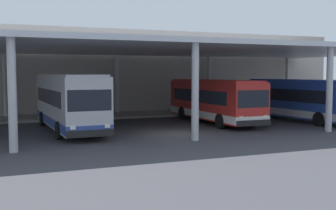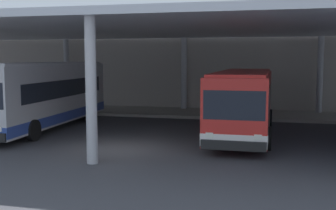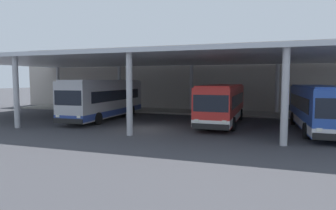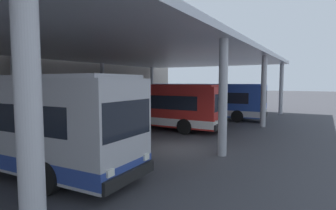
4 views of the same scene
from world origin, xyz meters
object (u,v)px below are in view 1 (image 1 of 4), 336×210
bus_nearest_bay (69,102)px  bus_middle_bay (301,99)px  bus_second_bay (213,100)px  bench_waiting (235,105)px

bus_nearest_bay → bus_middle_bay: (17.39, -1.03, -0.19)m
bus_nearest_bay → bus_second_bay: bus_nearest_bay is taller
bus_middle_bay → bus_nearest_bay: bearing=176.6°
bus_nearest_bay → bench_waiting: (16.90, 7.70, -1.18)m
bus_nearest_bay → bench_waiting: bus_nearest_bay is taller
bus_nearest_bay → bench_waiting: 18.61m
bus_second_bay → bus_middle_bay: 6.94m
bus_second_bay → bus_middle_bay: bearing=-11.6°
bus_middle_bay → bench_waiting: 8.80m
bus_middle_bay → bench_waiting: (-0.49, 8.73, -0.99)m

